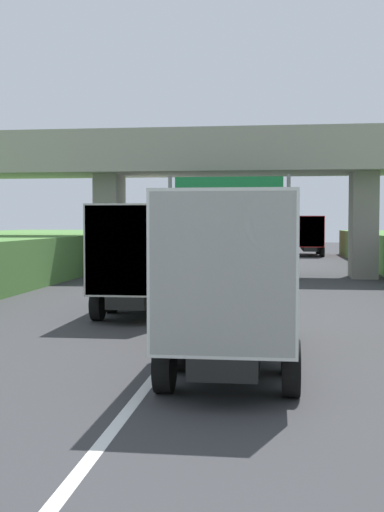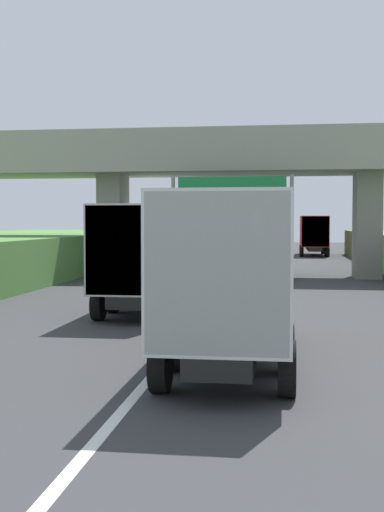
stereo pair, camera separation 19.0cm
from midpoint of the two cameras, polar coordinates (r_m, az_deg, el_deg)
The scene contains 8 objects.
lane_centre_stripe at distance 27.80m, azimuth 2.35°, elevation -3.08°, with size 0.20×102.66×0.01m, color white.
overpass_bridge at distance 35.58m, azimuth 3.46°, elevation 7.57°, with size 40.00×4.80×7.70m.
overhead_highway_sign at distance 31.83m, azimuth 3.01°, elevation 4.56°, with size 5.88×0.18×5.20m.
truck_yellow at distance 13.36m, azimuth 3.38°, elevation -1.30°, with size 2.44×7.30×3.44m.
truck_black at distance 38.81m, azimuth -3.34°, elevation 1.48°, with size 2.44×7.30×3.44m.
truck_red at distance 58.55m, azimuth 9.93°, elevation 1.94°, with size 2.44×7.30×3.44m.
truck_silver at distance 21.67m, azimuth -4.08°, elevation 0.32°, with size 2.44×7.30×3.44m.
car_green at distance 36.87m, azimuth 6.02°, elevation -0.28°, with size 1.86×4.10×1.72m.
Camera 1 is at (2.26, 3.77, 2.92)m, focal length 46.34 mm.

